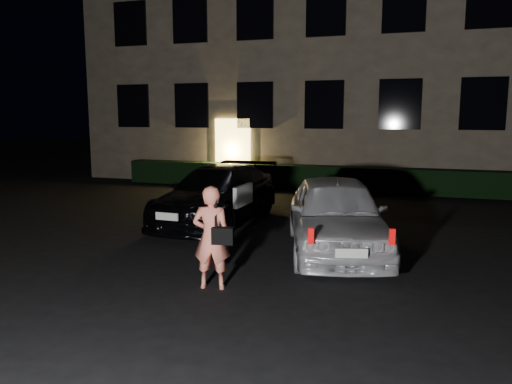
% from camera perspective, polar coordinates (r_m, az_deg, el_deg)
% --- Properties ---
extents(ground, '(80.00, 80.00, 0.00)m').
position_cam_1_polar(ground, '(8.15, -7.12, -10.18)').
color(ground, black).
rests_on(ground, ground).
extents(building, '(20.00, 8.11, 12.00)m').
position_cam_1_polar(building, '(22.44, 9.93, 17.28)').
color(building, brown).
rests_on(building, ground).
extents(hedge, '(15.00, 0.70, 0.85)m').
position_cam_1_polar(hedge, '(17.90, 7.36, 1.62)').
color(hedge, black).
rests_on(hedge, ground).
extents(sedan, '(2.11, 4.90, 1.38)m').
position_cam_1_polar(sedan, '(12.43, -4.46, -0.26)').
color(sedan, black).
rests_on(sedan, ground).
extents(hatch, '(2.86, 4.65, 1.48)m').
position_cam_1_polar(hatch, '(9.79, 9.11, -2.52)').
color(hatch, silver).
rests_on(hatch, ground).
extents(man, '(0.71, 0.48, 1.60)m').
position_cam_1_polar(man, '(7.64, -5.07, -5.18)').
color(man, '#FF8269').
rests_on(man, ground).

